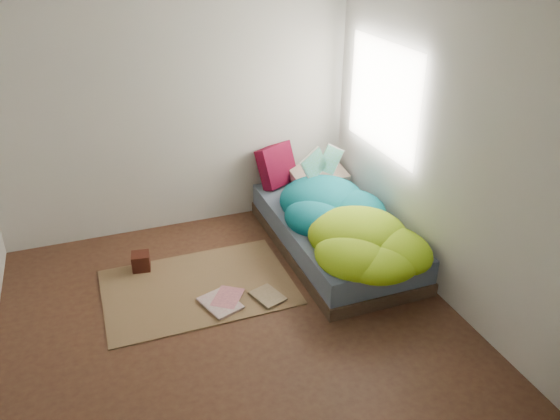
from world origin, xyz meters
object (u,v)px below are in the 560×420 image
object	(u,v)px
bed	(333,234)
pillow_magenta	(277,165)
floor_book_a	(207,310)
wooden_box	(141,261)
floor_book_b	(215,296)
open_book	(323,153)

from	to	relation	value
bed	pillow_magenta	bearing A→B (deg)	104.85
bed	floor_book_a	world-z (taller)	bed
wooden_box	floor_book_b	distance (m)	0.84
pillow_magenta	open_book	world-z (taller)	open_book
bed	wooden_box	xyz separation A→B (m)	(-1.79, 0.28, -0.08)
pillow_magenta	floor_book_b	size ratio (longest dim) A/B	1.46
open_book	floor_book_b	world-z (taller)	open_book
open_book	wooden_box	world-z (taller)	open_book
open_book	wooden_box	bearing A→B (deg)	170.75
floor_book_b	open_book	bearing A→B (deg)	67.30
wooden_box	floor_book_a	world-z (taller)	wooden_box
bed	wooden_box	distance (m)	1.81
floor_book_a	floor_book_b	bearing A→B (deg)	36.92
open_book	floor_book_a	xyz separation A→B (m)	(-1.46, -1.00, -0.79)
floor_book_a	floor_book_b	size ratio (longest dim) A/B	1.19
open_book	wooden_box	xyz separation A→B (m)	(-1.87, -0.20, -0.72)
open_book	wooden_box	size ratio (longest dim) A/B	2.74
pillow_magenta	floor_book_a	distance (m)	1.91
pillow_magenta	wooden_box	xyz separation A→B (m)	(-1.55, -0.63, -0.46)
pillow_magenta	floor_book_b	world-z (taller)	pillow_magenta
wooden_box	bed	bearing A→B (deg)	-8.95
floor_book_a	floor_book_b	distance (m)	0.18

